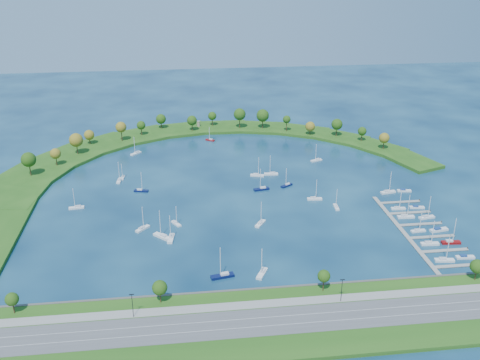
{
  "coord_description": "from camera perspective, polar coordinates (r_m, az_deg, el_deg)",
  "views": [
    {
      "loc": [
        -30.81,
        -286.44,
        128.69
      ],
      "look_at": [
        5.0,
        5.0,
        4.0
      ],
      "focal_mm": 40.78,
      "sensor_mm": 36.0,
      "label": 1
    }
  ],
  "objects": [
    {
      "name": "docked_boat_4",
      "position": [
        283.79,
        18.14,
        -5.01
      ],
      "size": [
        7.6,
        2.67,
        10.97
      ],
      "rotation": [
        0.0,
        0.0,
        0.08
      ],
      "color": "white",
      "rests_on": "ground"
    },
    {
      "name": "docked_boat_5",
      "position": [
        287.91,
        20.07,
        -4.91
      ],
      "size": [
        9.74,
        4.22,
        1.92
      ],
      "rotation": [
        0.0,
        0.0,
        0.17
      ],
      "color": "white",
      "rests_on": "ground"
    },
    {
      "name": "docked_boat_8",
      "position": [
        304.33,
        16.22,
        -2.81
      ],
      "size": [
        7.88,
        2.77,
        11.36
      ],
      "rotation": [
        0.0,
        0.0,
        -0.08
      ],
      "color": "white",
      "rests_on": "ground"
    },
    {
      "name": "docked_boat_3",
      "position": [
        278.18,
        21.19,
        -6.04
      ],
      "size": [
        9.22,
        3.24,
        13.3
      ],
      "rotation": [
        0.0,
        0.0,
        -0.08
      ],
      "color": "maroon",
      "rests_on": "ground"
    },
    {
      "name": "moored_boat_4",
      "position": [
        321.47,
        4.91,
        -0.51
      ],
      "size": [
        7.74,
        6.18,
        11.53
      ],
      "rotation": [
        0.0,
        0.0,
        3.73
      ],
      "color": "#0A1340",
      "rests_on": "ground"
    },
    {
      "name": "harbor_tower",
      "position": [
        424.67,
        -4.36,
        5.9
      ],
      "size": [
        2.6,
        2.6,
        4.35
      ],
      "color": "gray",
      "rests_on": "breakwater"
    },
    {
      "name": "docked_boat_11",
      "position": [
        327.43,
        16.78,
        -1.06
      ],
      "size": [
        8.19,
        3.37,
        1.62
      ],
      "rotation": [
        0.0,
        0.0,
        -0.15
      ],
      "color": "white",
      "rests_on": "ground"
    },
    {
      "name": "moored_boat_5",
      "position": [
        236.8,
        2.33,
        -9.66
      ],
      "size": [
        6.33,
        9.12,
        13.18
      ],
      "rotation": [
        0.0,
        0.0,
        4.24
      ],
      "color": "white",
      "rests_on": "ground"
    },
    {
      "name": "breakwater",
      "position": [
        358.99,
        -9.02,
        1.87
      ],
      "size": [
        286.74,
        247.64,
        2.0
      ],
      "color": "#224F15",
      "rests_on": "ground"
    },
    {
      "name": "moored_boat_16",
      "position": [
        334.65,
        1.81,
        0.55
      ],
      "size": [
        8.79,
        4.6,
        12.45
      ],
      "rotation": [
        0.0,
        0.0,
        -0.28
      ],
      "color": "white",
      "rests_on": "ground"
    },
    {
      "name": "moored_boat_1",
      "position": [
        362.22,
        8.0,
        2.12
      ],
      "size": [
        8.27,
        4.82,
        11.74
      ],
      "rotation": [
        0.0,
        0.0,
        3.49
      ],
      "color": "white",
      "rests_on": "ground"
    },
    {
      "name": "docked_boat_9",
      "position": [
        308.65,
        18.0,
        -2.72
      ],
      "size": [
        8.21,
        3.53,
        1.62
      ],
      "rotation": [
        0.0,
        0.0,
        -0.17
      ],
      "color": "white",
      "rests_on": "ground"
    },
    {
      "name": "moored_boat_11",
      "position": [
        276.62,
        2.14,
        -4.52
      ],
      "size": [
        6.72,
        8.43,
        12.55
      ],
      "rotation": [
        0.0,
        0.0,
        0.98
      ],
      "color": "white",
      "rests_on": "ground"
    },
    {
      "name": "moored_boat_3",
      "position": [
        306.02,
        -16.73,
        -2.72
      ],
      "size": [
        8.32,
        3.28,
        11.9
      ],
      "rotation": [
        0.0,
        0.0,
        3.27
      ],
      "color": "white",
      "rests_on": "ground"
    },
    {
      "name": "south_shoreline",
      "position": [
        209.78,
        3.01,
        -14.53
      ],
      "size": [
        420.0,
        43.1,
        11.6
      ],
      "color": "#224F15",
      "rests_on": "ground"
    },
    {
      "name": "moored_boat_19",
      "position": [
        275.96,
        -10.16,
        -4.97
      ],
      "size": [
        7.3,
        7.79,
        12.28
      ],
      "rotation": [
        0.0,
        0.0,
        0.84
      ],
      "color": "white",
      "rests_on": "ground"
    },
    {
      "name": "docked_boat_2",
      "position": [
        273.62,
        19.23,
        -6.24
      ],
      "size": [
        8.72,
        2.92,
        12.63
      ],
      "rotation": [
        0.0,
        0.0,
        -0.06
      ],
      "color": "white",
      "rests_on": "ground"
    },
    {
      "name": "moored_boat_7",
      "position": [
        267.13,
        -8.15,
        -5.81
      ],
      "size": [
        8.91,
        8.87,
        14.44
      ],
      "rotation": [
        0.0,
        0.0,
        2.36
      ],
      "color": "white",
      "rests_on": "ground"
    },
    {
      "name": "breakwater_trees",
      "position": [
        390.85,
        -4.35,
        5.42
      ],
      "size": [
        237.63,
        95.77,
        15.57
      ],
      "color": "#382314",
      "rests_on": "breakwater"
    },
    {
      "name": "moored_boat_13",
      "position": [
        306.03,
        7.8,
        -1.9
      ],
      "size": [
        8.43,
        3.04,
        12.13
      ],
      "rotation": [
        0.0,
        0.0,
        6.19
      ],
      "color": "white",
      "rests_on": "ground"
    },
    {
      "name": "moored_boat_12",
      "position": [
        265.06,
        -7.23,
        -6.01
      ],
      "size": [
        3.83,
        9.25,
        13.2
      ],
      "rotation": [
        0.0,
        0.0,
        4.56
      ],
      "color": "white",
      "rests_on": "ground"
    },
    {
      "name": "dock_system",
      "position": [
        284.21,
        18.06,
        -5.07
      ],
      "size": [
        24.28,
        82.0,
        1.6
      ],
      "color": "gray",
      "rests_on": "ground"
    },
    {
      "name": "moored_boat_0",
      "position": [
        318.34,
        -10.32,
        -1.05
      ],
      "size": [
        8.47,
        3.95,
        12.01
      ],
      "rotation": [
        0.0,
        0.0,
        6.07
      ],
      "color": "#0A1340",
      "rests_on": "ground"
    },
    {
      "name": "moored_boat_14",
      "position": [
        377.62,
        -10.84,
        2.81
      ],
      "size": [
        7.52,
        7.84,
        12.48
      ],
      "rotation": [
        0.0,
        0.0,
        3.96
      ],
      "color": "white",
      "rests_on": "ground"
    },
    {
      "name": "docked_boat_0",
      "position": [
        262.22,
        20.6,
        -7.79
      ],
      "size": [
        8.96,
        3.58,
        12.81
      ],
      "rotation": [
        0.0,
        0.0,
        -0.13
      ],
      "color": "white",
      "rests_on": "ground"
    },
    {
      "name": "moored_boat_8",
      "position": [
        337.17,
        3.28,
        0.7
      ],
      "size": [
        8.78,
        3.03,
        12.68
      ],
      "rotation": [
        0.0,
        0.0,
        3.07
      ],
      "color": "white",
      "rests_on": "ground"
    },
    {
      "name": "moored_boat_15",
      "position": [
        298.3,
        10.04,
        -2.74
      ],
      "size": [
        2.57,
        7.54,
        10.9
      ],
      "rotation": [
        0.0,
        0.0,
        1.5
      ],
      "color": "white",
      "rests_on": "ground"
    },
    {
      "name": "moored_boat_18",
      "position": [
        315.56,
        2.28,
        -0.89
      ],
      "size": [
        9.42,
        4.2,
        13.38
      ],
      "rotation": [
        0.0,
        0.0,
        3.33
      ],
      "color": "#0A1340",
      "rests_on": "ground"
    },
    {
      "name": "docked_boat_6",
      "position": [
        296.02,
        16.95,
        -3.64
      ],
      "size": [
        8.96,
        2.9,
        13.01
      ],
      "rotation": [
        0.0,
        0.0,
        -0.05
      ],
      "color": "white",
      "rests_on": "ground"
    },
    {
      "name": "moored_boat_2",
      "position": [
        334.89,
        -12.51,
        0.0
      ],
      "size": [
        3.31,
        8.53,
        12.21
      ],
      "rotation": [
        0.0,
        0.0,
        1.45
      ],
      "color": "white",
      "rests_on": "ground"
    },
    {
      "name": "docked_boat_10",
      "position": [
        322.66,
        15.23,
        -1.17
      ],
      "size": [
        9.19,
        3.97,
        13.07
      ],
      "rotation": [
        0.0,
        0.0,
        0.17
      ],
      "color": "white",
      "rests_on": "ground"
    },
    {
      "name": "docked_boat_7",
      "position": [
        298.76,
        18.94,
        -3.66
      ],
      "size": [
        8.87,
        3.83,
        12.62
      ],
      "rotation": [
        0.0,
        0.0,
        0.17
      ],
      "color": "white",
      "rests_on": "ground"
    },
    {
      "name": "moored_boat_17",
      "position": [
        234.91,
        -1.83,
        -9.93
      ],
      "size": [
        10.34,
        4.68,
        14.68
      ],
      "rotation": [
        0.0,
        0.0,
        3.34
      ],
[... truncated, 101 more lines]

